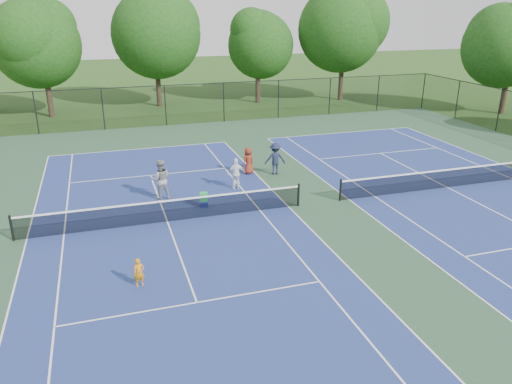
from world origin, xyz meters
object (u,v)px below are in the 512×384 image
object	(u,v)px
instructor	(161,179)
tree_back_b	(155,29)
ball_hopper	(204,197)
child_player	(139,273)
tree_back_a	(41,40)
bystander_a	(236,174)
ball_crate	(204,204)
bystander_c	(248,161)
tree_back_d	(344,25)
bystander_b	(275,159)
tree_back_c	(258,41)

from	to	relation	value
instructor	tree_back_b	bearing A→B (deg)	-92.96
instructor	ball_hopper	world-z (taller)	instructor
tree_back_b	child_player	xyz separation A→B (m)	(-4.57, -30.86, -6.11)
tree_back_a	instructor	xyz separation A→B (m)	(6.14, -21.22, -5.08)
tree_back_b	bystander_a	world-z (taller)	tree_back_b
tree_back_b	instructor	distance (m)	24.06
tree_back_a	ball_crate	bearing A→B (deg)	-71.06
ball_crate	ball_hopper	bearing A→B (deg)	0.00
tree_back_b	ball_hopper	xyz separation A→B (m)	(-1.17, -24.82, -6.11)
bystander_a	ball_crate	bearing A→B (deg)	39.81
bystander_c	ball_hopper	xyz separation A→B (m)	(-3.29, -3.93, -0.24)
bystander_c	tree_back_d	bearing A→B (deg)	-156.05
bystander_b	ball_hopper	size ratio (longest dim) A/B	4.35
tree_back_c	bystander_b	world-z (taller)	tree_back_c
tree_back_a	ball_hopper	bearing A→B (deg)	-71.06
tree_back_d	bystander_b	bearing A→B (deg)	-124.93
tree_back_a	instructor	world-z (taller)	tree_back_a
bystander_c	ball_crate	world-z (taller)	bystander_c
tree_back_a	bystander_a	distance (m)	23.74
tree_back_b	ball_hopper	size ratio (longest dim) A/B	25.21
bystander_a	tree_back_a	bearing A→B (deg)	-67.51
tree_back_a	ball_crate	world-z (taller)	tree_back_a
tree_back_b	child_player	world-z (taller)	tree_back_b
tree_back_d	bystander_c	distance (m)	24.81
child_player	bystander_c	world-z (taller)	bystander_c
tree_back_a	bystander_c	distance (m)	22.55
instructor	bystander_a	xyz separation A→B (m)	(3.73, 0.28, -0.18)
tree_back_b	ball_crate	xyz separation A→B (m)	(-1.17, -24.82, -6.45)
tree_back_a	tree_back_c	size ratio (longest dim) A/B	1.09
tree_back_d	bystander_c	size ratio (longest dim) A/B	7.14
tree_back_c	child_player	bearing A→B (deg)	-114.44
tree_back_c	bystander_c	bearing A→B (deg)	-109.10
tree_back_c	bystander_c	size ratio (longest dim) A/B	5.78
tree_back_a	child_player	distance (m)	29.72
ball_hopper	tree_back_d	bearing A→B (deg)	51.47
child_player	ball_crate	xyz separation A→B (m)	(3.40, 6.04, -0.34)
ball_crate	bystander_a	bearing A→B (deg)	42.56
instructor	ball_crate	distance (m)	2.47
child_player	ball_crate	size ratio (longest dim) A/B	2.62
tree_back_a	instructor	size ratio (longest dim) A/B	4.76
tree_back_b	bystander_c	xyz separation A→B (m)	(2.11, -20.89, -5.87)
bystander_b	ball_hopper	bearing A→B (deg)	45.20
tree_back_b	tree_back_d	size ratio (longest dim) A/B	0.97
ball_hopper	child_player	bearing A→B (deg)	-119.38
bystander_a	bystander_c	world-z (taller)	bystander_a
instructor	bystander_a	bearing A→B (deg)	-171.71
tree_back_d	tree_back_a	bearing A→B (deg)	-180.00
tree_back_a	bystander_b	size ratio (longest dim) A/B	5.29
instructor	bystander_a	world-z (taller)	instructor
tree_back_b	tree_back_c	bearing A→B (deg)	-6.34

